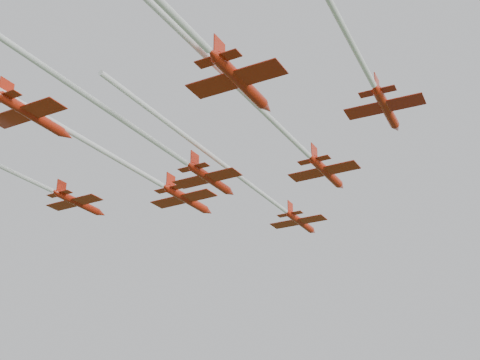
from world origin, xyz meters
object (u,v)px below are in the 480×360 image
Objects in this scene: jet_row2_left at (149,177)px; jet_row3_mid at (120,118)px; jet_row2_right at (295,142)px; jet_row3_right at (362,63)px; jet_lead at (263,194)px; jet_row3_left at (24,177)px.

jet_row2_left is 22.06m from jet_row3_mid.
jet_row3_mid is (-8.60, -19.16, -2.73)m from jet_row2_right.
jet_lead is at bearing 127.87° from jet_row3_right.
jet_lead reaches higher than jet_row3_right.
jet_row3_mid is at bearing -90.21° from jet_lead.
jet_row3_mid is at bearing -15.98° from jet_row3_left.
jet_row2_right is 21.18m from jet_row3_mid.
jet_row2_right is at bearing -1.76° from jet_row2_left.
jet_row2_left reaches higher than jet_row3_right.
jet_row3_left is (-15.34, -27.90, -3.46)m from jet_lead.
jet_row2_right reaches higher than jet_row3_right.
jet_row3_right is at bearing -45.91° from jet_row2_right.
jet_lead is at bearing 50.48° from jet_row2_left.
jet_row3_left is (-6.39, -14.35, -3.52)m from jet_row2_left.
jet_row3_right is (26.89, -23.26, -1.65)m from jet_lead.
jet_lead is at bearing 129.11° from jet_row2_right.
jet_row2_right is 1.08× the size of jet_row3_left.
jet_row3_right reaches higher than jet_row3_left.
jet_row3_left is at bearing -120.10° from jet_row2_left.
jet_lead reaches higher than jet_row2_right.
jet_row3_right is at bearing -21.24° from jet_row2_left.
jet_row3_right is (35.84, -9.70, -1.70)m from jet_row2_left.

